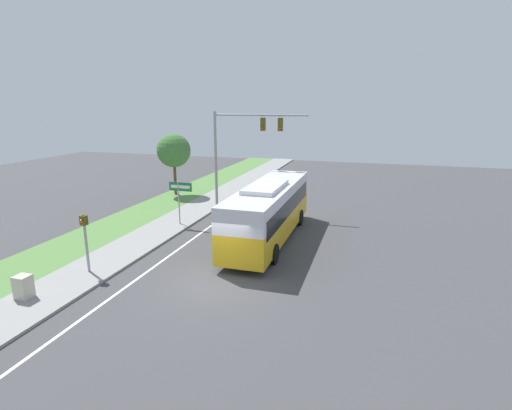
# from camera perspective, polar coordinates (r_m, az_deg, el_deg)

# --- Properties ---
(ground_plane) EXTENTS (80.00, 80.00, 0.00)m
(ground_plane) POSITION_cam_1_polar(r_m,az_deg,el_deg) (17.83, -5.78, -11.22)
(ground_plane) COLOR #424244
(sidewalk) EXTENTS (2.80, 80.00, 0.12)m
(sidewalk) POSITION_cam_1_polar(r_m,az_deg,el_deg) (20.83, -21.91, -8.19)
(sidewalk) COLOR gray
(sidewalk) RESTS_ON ground_plane
(grass_verge) EXTENTS (3.60, 80.00, 0.10)m
(grass_verge) POSITION_cam_1_polar(r_m,az_deg,el_deg) (22.90, -28.23, -6.90)
(grass_verge) COLOR #568442
(grass_verge) RESTS_ON ground_plane
(lane_divider_near) EXTENTS (0.14, 30.00, 0.01)m
(lane_divider_near) POSITION_cam_1_polar(r_m,az_deg,el_deg) (19.40, -15.78, -9.52)
(lane_divider_near) COLOR silver
(lane_divider_near) RESTS_ON ground_plane
(bus) EXTENTS (2.62, 10.91, 3.40)m
(bus) POSITION_cam_1_polar(r_m,az_deg,el_deg) (22.74, 1.90, -0.51)
(bus) COLOR gold
(bus) RESTS_ON ground_plane
(signal_gantry) EXTENTS (6.89, 0.41, 7.14)m
(signal_gantry) POSITION_cam_1_polar(r_m,az_deg,el_deg) (28.94, -2.12, 9.19)
(signal_gantry) COLOR #939399
(signal_gantry) RESTS_ON ground_plane
(pedestrian_signal) EXTENTS (0.28, 0.34, 2.80)m
(pedestrian_signal) POSITION_cam_1_polar(r_m,az_deg,el_deg) (19.67, -23.22, -3.86)
(pedestrian_signal) COLOR #939399
(pedestrian_signal) RESTS_ON ground_plane
(street_sign) EXTENTS (1.56, 0.08, 2.90)m
(street_sign) POSITION_cam_1_polar(r_m,az_deg,el_deg) (25.77, -10.82, 1.63)
(street_sign) COLOR #939399
(street_sign) RESTS_ON ground_plane
(utility_cabinet) EXTENTS (0.58, 0.55, 0.94)m
(utility_cabinet) POSITION_cam_1_polar(r_m,az_deg,el_deg) (18.64, -30.29, -10.06)
(utility_cabinet) COLOR #B7B29E
(utility_cabinet) RESTS_ON sidewalk
(roadside_tree) EXTENTS (2.81, 2.81, 5.17)m
(roadside_tree) POSITION_cam_1_polar(r_m,az_deg,el_deg) (34.37, -11.67, 7.61)
(roadside_tree) COLOR brown
(roadside_tree) RESTS_ON grass_verge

